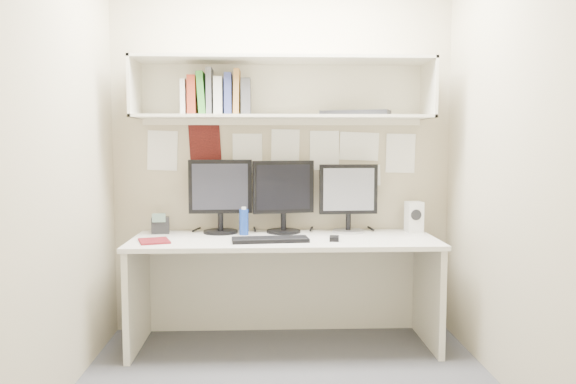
{
  "coord_description": "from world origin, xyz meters",
  "views": [
    {
      "loc": [
        -0.12,
        -3.01,
        1.35
      ],
      "look_at": [
        0.01,
        0.35,
        1.06
      ],
      "focal_mm": 35.0,
      "sensor_mm": 36.0,
      "label": 1
    }
  ],
  "objects_px": {
    "monitor_right": "(348,195)",
    "desk_phone": "(160,225)",
    "desk": "(284,292)",
    "keyboard": "(270,240)",
    "maroon_notebook": "(154,241)",
    "speaker": "(414,217)",
    "monitor_left": "(220,194)",
    "monitor_center": "(283,194)"
  },
  "relations": [
    {
      "from": "keyboard",
      "to": "maroon_notebook",
      "type": "xyz_separation_m",
      "value": [
        -0.73,
        0.01,
        -0.01
      ]
    },
    {
      "from": "monitor_center",
      "to": "desk",
      "type": "bearing_deg",
      "value": -102.24
    },
    {
      "from": "desk",
      "to": "desk_phone",
      "type": "distance_m",
      "value": 0.97
    },
    {
      "from": "keyboard",
      "to": "speaker",
      "type": "xyz_separation_m",
      "value": [
        1.01,
        0.34,
        0.1
      ]
    },
    {
      "from": "monitor_right",
      "to": "monitor_left",
      "type": "bearing_deg",
      "value": 177.12
    },
    {
      "from": "desk",
      "to": "desk_phone",
      "type": "bearing_deg",
      "value": 165.64
    },
    {
      "from": "desk_phone",
      "to": "monitor_right",
      "type": "bearing_deg",
      "value": -7.94
    },
    {
      "from": "desk",
      "to": "keyboard",
      "type": "height_order",
      "value": "keyboard"
    },
    {
      "from": "maroon_notebook",
      "to": "desk_phone",
      "type": "height_order",
      "value": "desk_phone"
    },
    {
      "from": "keyboard",
      "to": "maroon_notebook",
      "type": "bearing_deg",
      "value": 173.43
    },
    {
      "from": "desk",
      "to": "speaker",
      "type": "distance_m",
      "value": 1.05
    },
    {
      "from": "monitor_right",
      "to": "maroon_notebook",
      "type": "distance_m",
      "value": 1.35
    },
    {
      "from": "monitor_right",
      "to": "desk",
      "type": "bearing_deg",
      "value": -157.25
    },
    {
      "from": "speaker",
      "to": "maroon_notebook",
      "type": "distance_m",
      "value": 1.78
    },
    {
      "from": "monitor_right",
      "to": "desk_phone",
      "type": "xyz_separation_m",
      "value": [
        -1.31,
        -0.0,
        -0.2
      ]
    },
    {
      "from": "maroon_notebook",
      "to": "desk",
      "type": "bearing_deg",
      "value": -9.31
    },
    {
      "from": "monitor_right",
      "to": "monitor_center",
      "type": "bearing_deg",
      "value": 177.13
    },
    {
      "from": "keyboard",
      "to": "speaker",
      "type": "height_order",
      "value": "speaker"
    },
    {
      "from": "desk",
      "to": "monitor_left",
      "type": "distance_m",
      "value": 0.8
    },
    {
      "from": "monitor_left",
      "to": "keyboard",
      "type": "relative_size",
      "value": 1.05
    },
    {
      "from": "desk",
      "to": "maroon_notebook",
      "type": "distance_m",
      "value": 0.91
    },
    {
      "from": "desk",
      "to": "maroon_notebook",
      "type": "xyz_separation_m",
      "value": [
        -0.83,
        -0.13,
        0.37
      ]
    },
    {
      "from": "monitor_center",
      "to": "maroon_notebook",
      "type": "bearing_deg",
      "value": -168.97
    },
    {
      "from": "monitor_center",
      "to": "speaker",
      "type": "distance_m",
      "value": 0.93
    },
    {
      "from": "monitor_left",
      "to": "speaker",
      "type": "xyz_separation_m",
      "value": [
        1.35,
        -0.02,
        -0.17
      ]
    },
    {
      "from": "speaker",
      "to": "monitor_right",
      "type": "bearing_deg",
      "value": 171.1
    },
    {
      "from": "desk",
      "to": "monitor_center",
      "type": "relative_size",
      "value": 3.99
    },
    {
      "from": "desk",
      "to": "monitor_right",
      "type": "relative_size",
      "value": 4.21
    },
    {
      "from": "desk",
      "to": "maroon_notebook",
      "type": "bearing_deg",
      "value": -171.23
    },
    {
      "from": "monitor_left",
      "to": "keyboard",
      "type": "xyz_separation_m",
      "value": [
        0.34,
        -0.36,
        -0.26
      ]
    },
    {
      "from": "monitor_right",
      "to": "keyboard",
      "type": "bearing_deg",
      "value": -149.67
    },
    {
      "from": "monitor_right",
      "to": "desk_phone",
      "type": "relative_size",
      "value": 3.28
    },
    {
      "from": "speaker",
      "to": "maroon_notebook",
      "type": "height_order",
      "value": "speaker"
    },
    {
      "from": "monitor_center",
      "to": "desk_phone",
      "type": "relative_size",
      "value": 3.47
    },
    {
      "from": "desk",
      "to": "desk_phone",
      "type": "height_order",
      "value": "desk_phone"
    },
    {
      "from": "monitor_center",
      "to": "monitor_left",
      "type": "bearing_deg",
      "value": 168.35
    },
    {
      "from": "speaker",
      "to": "maroon_notebook",
      "type": "bearing_deg",
      "value": -175.72
    },
    {
      "from": "monitor_center",
      "to": "monitor_right",
      "type": "height_order",
      "value": "monitor_center"
    },
    {
      "from": "desk",
      "to": "keyboard",
      "type": "xyz_separation_m",
      "value": [
        -0.09,
        -0.14,
        0.38
      ]
    },
    {
      "from": "monitor_right",
      "to": "speaker",
      "type": "distance_m",
      "value": 0.49
    },
    {
      "from": "keyboard",
      "to": "maroon_notebook",
      "type": "relative_size",
      "value": 2.2
    },
    {
      "from": "monitor_left",
      "to": "desk_phone",
      "type": "xyz_separation_m",
      "value": [
        -0.42,
        -0.0,
        -0.22
      ]
    }
  ]
}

